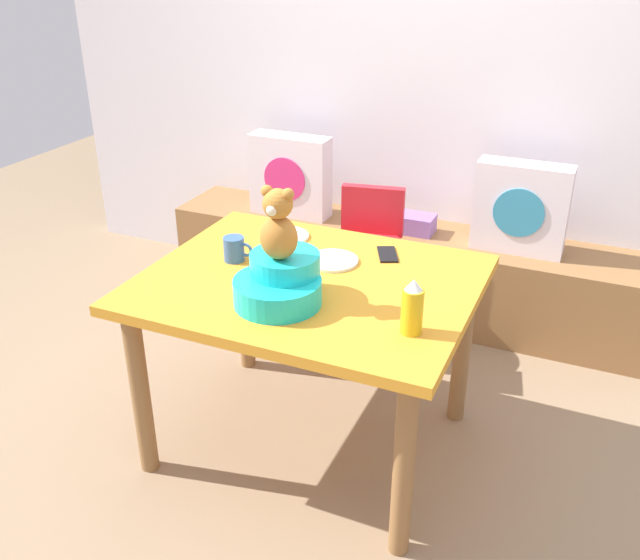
% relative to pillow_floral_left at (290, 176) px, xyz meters
% --- Properties ---
extents(ground_plane, '(8.00, 8.00, 0.00)m').
position_rel_pillow_floral_left_xyz_m(ground_plane, '(0.67, -1.21, -0.68)').
color(ground_plane, '#8C7256').
extents(back_wall, '(4.40, 0.10, 2.60)m').
position_rel_pillow_floral_left_xyz_m(back_wall, '(0.67, 0.29, 0.62)').
color(back_wall, silver).
rests_on(back_wall, ground_plane).
extents(window_bench, '(2.60, 0.44, 0.46)m').
position_rel_pillow_floral_left_xyz_m(window_bench, '(0.67, 0.02, -0.45)').
color(window_bench, olive).
rests_on(window_bench, ground_plane).
extents(pillow_floral_left, '(0.44, 0.15, 0.44)m').
position_rel_pillow_floral_left_xyz_m(pillow_floral_left, '(0.00, 0.00, 0.00)').
color(pillow_floral_left, silver).
rests_on(pillow_floral_left, window_bench).
extents(pillow_floral_right, '(0.44, 0.15, 0.44)m').
position_rel_pillow_floral_left_xyz_m(pillow_floral_right, '(1.23, 0.00, 0.00)').
color(pillow_floral_right, silver).
rests_on(pillow_floral_right, window_bench).
extents(book_stack, '(0.20, 0.14, 0.09)m').
position_rel_pillow_floral_left_xyz_m(book_stack, '(0.71, 0.02, -0.17)').
color(book_stack, '#8360AC').
rests_on(book_stack, window_bench).
extents(dining_table, '(1.19, 0.97, 0.74)m').
position_rel_pillow_floral_left_xyz_m(dining_table, '(0.67, -1.21, -0.04)').
color(dining_table, orange).
rests_on(dining_table, ground_plane).
extents(highchair, '(0.38, 0.49, 0.79)m').
position_rel_pillow_floral_left_xyz_m(highchair, '(0.61, -0.42, -0.16)').
color(highchair, red).
rests_on(highchair, ground_plane).
extents(infant_seat_teal, '(0.30, 0.33, 0.16)m').
position_rel_pillow_floral_left_xyz_m(infant_seat_teal, '(0.65, -1.41, 0.13)').
color(infant_seat_teal, '#19C3C6').
rests_on(infant_seat_teal, dining_table).
extents(teddy_bear, '(0.13, 0.12, 0.25)m').
position_rel_pillow_floral_left_xyz_m(teddy_bear, '(0.65, -1.41, 0.34)').
color(teddy_bear, '#B6732D').
rests_on(teddy_bear, infant_seat_teal).
extents(ketchup_bottle, '(0.07, 0.07, 0.18)m').
position_rel_pillow_floral_left_xyz_m(ketchup_bottle, '(1.12, -1.43, 0.15)').
color(ketchup_bottle, gold).
rests_on(ketchup_bottle, dining_table).
extents(coffee_mug, '(0.12, 0.08, 0.09)m').
position_rel_pillow_floral_left_xyz_m(coffee_mug, '(0.34, -1.18, 0.11)').
color(coffee_mug, '#335999').
rests_on(coffee_mug, dining_table).
extents(dinner_plate_near, '(0.20, 0.20, 0.01)m').
position_rel_pillow_floral_left_xyz_m(dinner_plate_near, '(0.41, -0.90, 0.07)').
color(dinner_plate_near, white).
rests_on(dinner_plate_near, dining_table).
extents(dinner_plate_far, '(0.20, 0.20, 0.01)m').
position_rel_pillow_floral_left_xyz_m(dinner_plate_far, '(0.69, -1.05, 0.07)').
color(dinner_plate_far, white).
rests_on(dinner_plate_far, dining_table).
extents(cell_phone, '(0.12, 0.16, 0.01)m').
position_rel_pillow_floral_left_xyz_m(cell_phone, '(0.86, -0.90, 0.06)').
color(cell_phone, black).
rests_on(cell_phone, dining_table).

